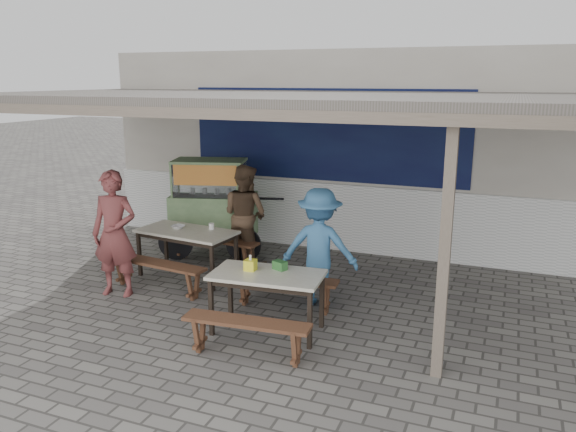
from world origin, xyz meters
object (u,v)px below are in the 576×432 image
(patron_wall_side, at_px, (245,215))
(donation_box, at_px, (280,265))
(condiment_jar, at_px, (212,226))
(bench_left_wall, at_px, (214,244))
(table_left, at_px, (187,235))
(table_right, at_px, (267,279))
(patron_right_table, at_px, (319,247))
(vendor_cart, at_px, (213,204))
(patron_street_side, at_px, (115,234))
(condiment_bowl, at_px, (178,227))
(bench_left_street, at_px, (157,269))
(bench_right_street, at_px, (247,330))
(bench_right_wall, at_px, (285,285))
(tissue_box, at_px, (250,265))

(patron_wall_side, relative_size, donation_box, 10.23)
(condiment_jar, bearing_deg, bench_left_wall, 116.27)
(patron_wall_side, bearing_deg, table_left, 74.37)
(condiment_jar, bearing_deg, table_right, -43.25)
(bench_left_wall, relative_size, patron_right_table, 1.01)
(vendor_cart, xyz_separation_m, patron_street_side, (-0.33, -2.18, -0.01))
(table_left, xyz_separation_m, patron_wall_side, (0.54, 0.95, 0.16))
(patron_wall_side, relative_size, condiment_bowl, 8.20)
(bench_left_street, xyz_separation_m, bench_right_street, (2.08, -1.32, -0.01))
(bench_right_wall, bearing_deg, table_left, 156.88)
(patron_street_side, xyz_separation_m, patron_wall_side, (1.08, 1.94, -0.06))
(table_left, xyz_separation_m, patron_street_side, (-0.54, -0.99, 0.22))
(patron_street_side, distance_m, tissue_box, 2.27)
(bench_right_wall, height_order, donation_box, donation_box)
(bench_left_wall, relative_size, donation_box, 10.01)
(bench_left_wall, bearing_deg, condiment_jar, -57.32)
(bench_right_wall, distance_m, patron_right_table, 0.69)
(bench_left_street, xyz_separation_m, patron_wall_side, (0.62, 1.65, 0.49))
(bench_left_wall, xyz_separation_m, patron_street_side, (-0.62, -1.70, 0.55))
(tissue_box, bearing_deg, bench_left_street, 161.84)
(patron_street_side, bearing_deg, table_right, -19.16)
(bench_right_wall, bearing_deg, condiment_bowl, 157.15)
(patron_right_table, distance_m, condiment_bowl, 2.43)
(bench_right_street, xyz_separation_m, vendor_cart, (-2.21, 3.21, 0.57))
(bench_right_street, distance_m, patron_wall_side, 3.35)
(tissue_box, bearing_deg, table_right, -6.24)
(patron_street_side, height_order, patron_right_table, patron_street_side)
(bench_right_wall, height_order, condiment_bowl, condiment_bowl)
(patron_right_table, height_order, tissue_box, patron_right_table)
(table_left, xyz_separation_m, bench_right_wall, (1.88, -0.61, -0.34))
(patron_wall_side, bearing_deg, patron_street_side, 74.84)
(bench_left_wall, height_order, patron_right_table, patron_right_table)
(bench_left_wall, relative_size, condiment_bowl, 8.03)
(table_left, height_order, bench_right_wall, table_left)
(bench_right_wall, distance_m, donation_box, 0.72)
(condiment_jar, distance_m, condiment_bowl, 0.52)
(table_right, xyz_separation_m, vendor_cart, (-2.15, 2.51, 0.24))
(tissue_box, distance_m, condiment_bowl, 2.31)
(donation_box, bearing_deg, patron_right_table, 76.92)
(patron_wall_side, height_order, donation_box, patron_wall_side)
(table_right, distance_m, condiment_bowl, 2.52)
(condiment_jar, bearing_deg, table_left, -147.80)
(bench_left_street, relative_size, patron_street_side, 0.91)
(tissue_box, xyz_separation_m, condiment_jar, (-1.38, 1.49, -0.02))
(tissue_box, bearing_deg, bench_left_wall, 129.27)
(bench_left_street, distance_m, patron_street_side, 0.78)
(bench_left_street, bearing_deg, donation_box, -5.21)
(bench_left_street, height_order, patron_right_table, patron_right_table)
(bench_left_wall, height_order, bench_right_street, same)
(table_right, xyz_separation_m, patron_street_side, (-2.48, 0.32, 0.23))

